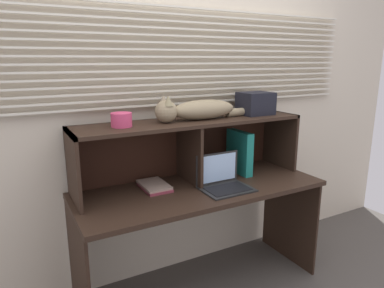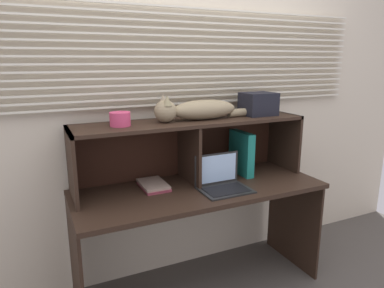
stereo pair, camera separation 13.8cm
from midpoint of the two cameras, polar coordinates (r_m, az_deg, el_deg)
name	(u,v)px [view 2 (the right image)]	position (r m, az deg, el deg)	size (l,w,h in m)	color
back_panel_with_blinds	(178,99)	(2.43, -0.65, 7.36)	(4.40, 0.08, 2.50)	beige
desk	(200,206)	(2.29, 3.03, -10.17)	(1.59, 0.62, 0.73)	black
hutch_shelf_unit	(189,137)	(2.29, 1.31, 1.16)	(1.53, 0.36, 0.41)	black
cat	(198,110)	(2.25, 2.71, 5.62)	(0.79, 0.16, 0.17)	gray
laptop	(222,182)	(2.21, 6.76, -6.24)	(0.31, 0.24, 0.21)	black
binder_upright	(241,153)	(2.49, 9.66, -1.48)	(0.06, 0.25, 0.30)	#1C8074
book_stack	(153,185)	(2.24, -4.58, -6.75)	(0.16, 0.25, 0.03)	brown
small_basket	(120,119)	(2.07, -9.83, 4.03)	(0.12, 0.12, 0.08)	#D3416C
storage_box	(258,104)	(2.50, 12.38, 6.43)	(0.22, 0.19, 0.16)	black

